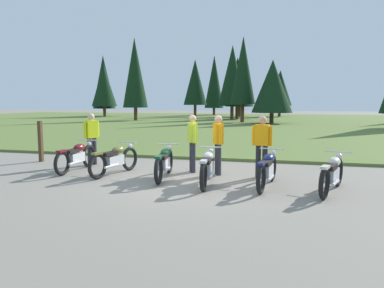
{
  "coord_description": "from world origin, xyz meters",
  "views": [
    {
      "loc": [
        2.34,
        -8.78,
        2.06
      ],
      "look_at": [
        0.0,
        0.6,
        0.9
      ],
      "focal_mm": 33.52,
      "sensor_mm": 36.0,
      "label": 1
    }
  ],
  "objects_px": {
    "motorcycle_british_green": "(164,162)",
    "trail_marker_post": "(41,141)",
    "motorcycle_cream": "(332,173)",
    "rider_checking_bike": "(218,141)",
    "motorcycle_olive": "(115,159)",
    "rider_with_back_turned": "(92,136)",
    "rider_near_row_end": "(192,140)",
    "motorcycle_navy": "(267,169)",
    "motorcycle_maroon": "(77,156)",
    "rider_in_hivis_vest": "(262,143)",
    "motorcycle_silver": "(207,167)"
  },
  "relations": [
    {
      "from": "rider_near_row_end",
      "to": "rider_in_hivis_vest",
      "type": "bearing_deg",
      "value": -8.3
    },
    {
      "from": "motorcycle_olive",
      "to": "rider_near_row_end",
      "type": "bearing_deg",
      "value": 22.95
    },
    {
      "from": "motorcycle_maroon",
      "to": "trail_marker_post",
      "type": "distance_m",
      "value": 2.44
    },
    {
      "from": "motorcycle_olive",
      "to": "motorcycle_british_green",
      "type": "distance_m",
      "value": 1.52
    },
    {
      "from": "rider_with_back_turned",
      "to": "rider_checking_bike",
      "type": "height_order",
      "value": "same"
    },
    {
      "from": "motorcycle_cream",
      "to": "rider_checking_bike",
      "type": "xyz_separation_m",
      "value": [
        -2.85,
        1.34,
        0.51
      ]
    },
    {
      "from": "trail_marker_post",
      "to": "motorcycle_british_green",
      "type": "bearing_deg",
      "value": -17.39
    },
    {
      "from": "motorcycle_silver",
      "to": "rider_checking_bike",
      "type": "distance_m",
      "value": 1.33
    },
    {
      "from": "motorcycle_navy",
      "to": "motorcycle_british_green",
      "type": "bearing_deg",
      "value": 172.8
    },
    {
      "from": "motorcycle_navy",
      "to": "trail_marker_post",
      "type": "xyz_separation_m",
      "value": [
        -7.67,
        1.9,
        0.26
      ]
    },
    {
      "from": "motorcycle_british_green",
      "to": "rider_near_row_end",
      "type": "xyz_separation_m",
      "value": [
        0.52,
        1.02,
        0.51
      ]
    },
    {
      "from": "motorcycle_cream",
      "to": "rider_near_row_end",
      "type": "xyz_separation_m",
      "value": [
        -3.63,
        1.52,
        0.51
      ]
    },
    {
      "from": "motorcycle_navy",
      "to": "motorcycle_cream",
      "type": "xyz_separation_m",
      "value": [
        1.44,
        -0.16,
        0.0
      ]
    },
    {
      "from": "trail_marker_post",
      "to": "rider_in_hivis_vest",
      "type": "bearing_deg",
      "value": -6.32
    },
    {
      "from": "motorcycle_olive",
      "to": "rider_in_hivis_vest",
      "type": "bearing_deg",
      "value": 8.09
    },
    {
      "from": "rider_checking_bike",
      "to": "motorcycle_olive",
      "type": "bearing_deg",
      "value": -166.29
    },
    {
      "from": "rider_in_hivis_vest",
      "to": "motorcycle_olive",
      "type": "bearing_deg",
      "value": -171.91
    },
    {
      "from": "motorcycle_cream",
      "to": "rider_in_hivis_vest",
      "type": "relative_size",
      "value": 1.21
    },
    {
      "from": "motorcycle_british_green",
      "to": "trail_marker_post",
      "type": "bearing_deg",
      "value": 162.61
    },
    {
      "from": "rider_checking_bike",
      "to": "motorcycle_maroon",
      "type": "bearing_deg",
      "value": -173.38
    },
    {
      "from": "motorcycle_olive",
      "to": "rider_checking_bike",
      "type": "bearing_deg",
      "value": 13.71
    },
    {
      "from": "motorcycle_british_green",
      "to": "motorcycle_navy",
      "type": "xyz_separation_m",
      "value": [
        2.71,
        -0.34,
        0.0
      ]
    },
    {
      "from": "motorcycle_cream",
      "to": "rider_near_row_end",
      "type": "distance_m",
      "value": 3.97
    },
    {
      "from": "rider_checking_bike",
      "to": "trail_marker_post",
      "type": "xyz_separation_m",
      "value": [
        -6.27,
        0.71,
        -0.25
      ]
    },
    {
      "from": "motorcycle_cream",
      "to": "rider_checking_bike",
      "type": "height_order",
      "value": "rider_checking_bike"
    },
    {
      "from": "motorcycle_navy",
      "to": "motorcycle_cream",
      "type": "distance_m",
      "value": 1.45
    },
    {
      "from": "rider_near_row_end",
      "to": "trail_marker_post",
      "type": "xyz_separation_m",
      "value": [
        -5.48,
        0.54,
        -0.25
      ]
    },
    {
      "from": "rider_checking_bike",
      "to": "trail_marker_post",
      "type": "bearing_deg",
      "value": 173.51
    },
    {
      "from": "motorcycle_british_green",
      "to": "motorcycle_silver",
      "type": "distance_m",
      "value": 1.31
    },
    {
      "from": "rider_in_hivis_vest",
      "to": "motorcycle_cream",
      "type": "bearing_deg",
      "value": -36.84
    },
    {
      "from": "rider_checking_bike",
      "to": "rider_near_row_end",
      "type": "bearing_deg",
      "value": 167.37
    },
    {
      "from": "motorcycle_silver",
      "to": "trail_marker_post",
      "type": "relative_size",
      "value": 1.51
    },
    {
      "from": "motorcycle_olive",
      "to": "rider_with_back_turned",
      "type": "xyz_separation_m",
      "value": [
        -1.43,
        1.27,
        0.51
      ]
    },
    {
      "from": "rider_with_back_turned",
      "to": "rider_near_row_end",
      "type": "relative_size",
      "value": 1.0
    },
    {
      "from": "motorcycle_cream",
      "to": "trail_marker_post",
      "type": "xyz_separation_m",
      "value": [
        -9.11,
        2.06,
        0.26
      ]
    },
    {
      "from": "rider_near_row_end",
      "to": "motorcycle_maroon",
      "type": "bearing_deg",
      "value": -168.98
    },
    {
      "from": "motorcycle_british_green",
      "to": "rider_checking_bike",
      "type": "bearing_deg",
      "value": 32.84
    },
    {
      "from": "rider_with_back_turned",
      "to": "trail_marker_post",
      "type": "height_order",
      "value": "rider_with_back_turned"
    },
    {
      "from": "motorcycle_maroon",
      "to": "rider_with_back_turned",
      "type": "distance_m",
      "value": 1.18
    },
    {
      "from": "motorcycle_navy",
      "to": "rider_checking_bike",
      "type": "bearing_deg",
      "value": 139.93
    },
    {
      "from": "motorcycle_silver",
      "to": "trail_marker_post",
      "type": "distance_m",
      "value": 6.51
    },
    {
      "from": "motorcycle_british_green",
      "to": "motorcycle_maroon",
      "type": "bearing_deg",
      "value": 172.84
    },
    {
      "from": "motorcycle_silver",
      "to": "rider_near_row_end",
      "type": "xyz_separation_m",
      "value": [
        -0.73,
        1.4,
        0.51
      ]
    },
    {
      "from": "motorcycle_maroon",
      "to": "trail_marker_post",
      "type": "height_order",
      "value": "trail_marker_post"
    },
    {
      "from": "motorcycle_navy",
      "to": "trail_marker_post",
      "type": "distance_m",
      "value": 7.91
    },
    {
      "from": "rider_near_row_end",
      "to": "trail_marker_post",
      "type": "bearing_deg",
      "value": 174.41
    },
    {
      "from": "motorcycle_cream",
      "to": "rider_with_back_turned",
      "type": "height_order",
      "value": "rider_with_back_turned"
    },
    {
      "from": "rider_in_hivis_vest",
      "to": "rider_near_row_end",
      "type": "bearing_deg",
      "value": 171.7
    },
    {
      "from": "trail_marker_post",
      "to": "motorcycle_silver",
      "type": "bearing_deg",
      "value": -17.34
    },
    {
      "from": "rider_near_row_end",
      "to": "motorcycle_cream",
      "type": "bearing_deg",
      "value": -22.7
    }
  ]
}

